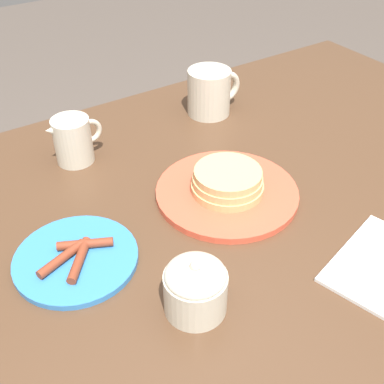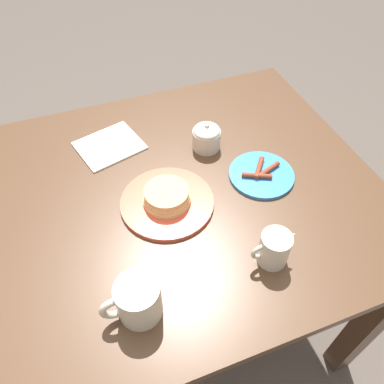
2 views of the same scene
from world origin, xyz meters
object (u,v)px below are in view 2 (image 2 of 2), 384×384
Objects in this scene: pancake_plate at (167,199)px; coffee_mug at (137,300)px; side_plate_bacon at (261,174)px; creamer_pitcher at (274,248)px; sugar_bowl at (206,137)px; napkin at (110,146)px.

pancake_plate is 1.92× the size of coffee_mug.
creamer_pitcher reaches higher than side_plate_bacon.
side_plate_bacon is (-0.28, -0.00, -0.01)m from pancake_plate.
coffee_mug is at bearing 31.87° from side_plate_bacon.
coffee_mug is at bearing 60.67° from pancake_plate.
sugar_bowl is (-0.00, -0.42, -0.01)m from creamer_pitcher.
pancake_plate is 1.34× the size of side_plate_bacon.
side_plate_bacon is 2.10× the size of sugar_bowl.
sugar_bowl is at bearing -59.07° from side_plate_bacon.
sugar_bowl is (-0.18, -0.17, 0.02)m from pancake_plate.
pancake_plate is 0.31m from creamer_pitcher.
pancake_plate is 0.28m from side_plate_bacon.
sugar_bowl is at bearing -136.33° from pancake_plate.
creamer_pitcher is at bearing 125.72° from pancake_plate.
side_plate_bacon is 0.51m from coffee_mug.
creamer_pitcher is at bearing 67.57° from side_plate_bacon.
napkin is (0.28, -0.11, -0.04)m from sugar_bowl.
napkin is (0.38, -0.28, -0.00)m from side_plate_bacon.
pancake_plate reaches higher than napkin.
sugar_bowl is (0.10, -0.17, 0.03)m from side_plate_bacon.
pancake_plate reaches higher than side_plate_bacon.
creamer_pitcher is at bearing -177.38° from coffee_mug.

